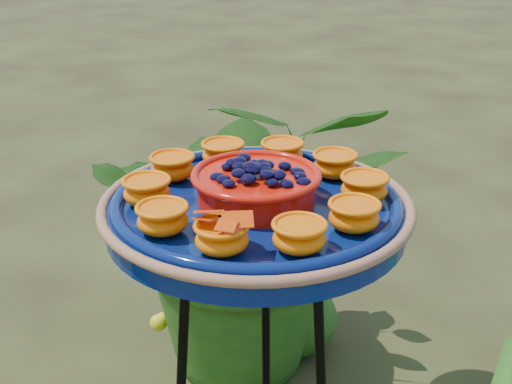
% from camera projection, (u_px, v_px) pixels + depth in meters
% --- Properties ---
extents(feeder_dish, '(0.61, 0.61, 0.11)m').
position_uv_depth(feeder_dish, '(256.00, 203.00, 1.10)').
color(feeder_dish, '#071852').
rests_on(feeder_dish, tripod_stand).
extents(shrub_back_left, '(1.10, 1.06, 0.95)m').
position_uv_depth(shrub_back_left, '(252.00, 226.00, 2.13)').
color(shrub_back_left, '#1C4E15').
rests_on(shrub_back_left, ground).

